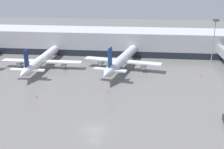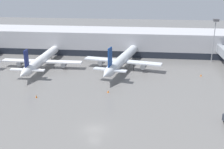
% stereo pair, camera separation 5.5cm
% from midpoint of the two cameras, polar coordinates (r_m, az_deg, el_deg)
% --- Properties ---
extents(ground_plane, '(320.00, 320.00, 0.00)m').
position_cam_midpoint_polar(ground_plane, '(56.49, -3.59, -11.14)').
color(ground_plane, slate).
extents(terminal_building, '(160.00, 27.93, 9.00)m').
position_cam_midpoint_polar(terminal_building, '(112.90, 1.87, 6.77)').
color(terminal_building, '#B2B2B7').
rests_on(terminal_building, ground_plane).
extents(parked_jet_1, '(25.78, 36.45, 10.07)m').
position_cam_midpoint_polar(parked_jet_1, '(91.38, 2.10, 3.04)').
color(parked_jet_1, silver).
rests_on(parked_jet_1, ground_plane).
extents(parked_jet_2, '(26.90, 34.65, 8.98)m').
position_cam_midpoint_polar(parked_jet_2, '(95.87, -14.09, 2.89)').
color(parked_jet_2, white).
rests_on(parked_jet_2, ground_plane).
extents(traffic_cone_0, '(0.51, 0.51, 0.60)m').
position_cam_midpoint_polar(traffic_cone_0, '(73.45, -0.76, -3.45)').
color(traffic_cone_0, orange).
rests_on(traffic_cone_0, ground_plane).
extents(traffic_cone_1, '(0.41, 0.41, 0.77)m').
position_cam_midpoint_polar(traffic_cone_1, '(72.81, -15.11, -4.28)').
color(traffic_cone_1, orange).
rests_on(traffic_cone_1, ground_plane).
extents(traffic_cone_3, '(0.48, 0.48, 0.64)m').
position_cam_midpoint_polar(traffic_cone_3, '(89.72, 17.65, -0.14)').
color(traffic_cone_3, orange).
rests_on(traffic_cone_3, ground_plane).
extents(apron_light_mast_2, '(1.80, 1.80, 15.21)m').
position_cam_midpoint_polar(apron_light_mast_2, '(104.11, 20.24, 8.95)').
color(apron_light_mast_2, gray).
rests_on(apron_light_mast_2, ground_plane).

